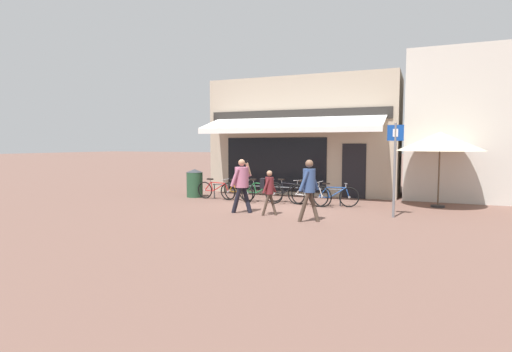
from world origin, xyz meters
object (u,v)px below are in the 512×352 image
bicycle_red (216,190)px  bicycle_orange (238,191)px  bicycle_green (260,192)px  bicycle_blue (334,196)px  bicycle_black (287,192)px  pedestrian_child (268,187)px  litter_bin (195,183)px  pedestrian_adult (242,180)px  parking_sign (395,160)px  cafe_parasol (440,142)px  bicycle_silver (309,195)px  pedestrian_second_adult (309,184)px

bicycle_red → bicycle_orange: bicycle_orange is taller
bicycle_green → bicycle_blue: bicycle_green is taller
bicycle_black → pedestrian_child: 2.58m
bicycle_green → pedestrian_child: 2.61m
bicycle_black → litter_bin: litter_bin is taller
pedestrian_adult → litter_bin: 4.17m
bicycle_blue → bicycle_red: bearing=159.7°
litter_bin → parking_sign: (7.54, -1.61, 1.07)m
pedestrian_adult → pedestrian_child: (0.90, -0.08, -0.16)m
bicycle_orange → litter_bin: bearing=-163.1°
cafe_parasol → bicycle_green: bearing=-167.0°
pedestrian_adult → parking_sign: parking_sign is taller
parking_sign → litter_bin: bearing=167.9°
bicycle_red → pedestrian_adult: 3.21m
parking_sign → bicycle_silver: bearing=157.4°
pedestrian_second_adult → bicycle_green: bearing=132.0°
bicycle_blue → pedestrian_child: pedestrian_child is taller
pedestrian_adult → pedestrian_second_adult: size_ratio=0.98×
bicycle_red → cafe_parasol: bearing=13.9°
bicycle_orange → pedestrian_child: pedestrian_child is taller
pedestrian_child → bicycle_blue: bearing=49.2°
bicycle_blue → parking_sign: (1.96, -1.23, 1.27)m
bicycle_green → parking_sign: 4.92m
bicycle_black → cafe_parasol: 5.32m
pedestrian_adult → cafe_parasol: cafe_parasol is taller
bicycle_green → pedestrian_second_adult: 3.81m
bicycle_silver → pedestrian_child: 2.34m
bicycle_silver → pedestrian_adult: (-1.50, -2.14, 0.61)m
bicycle_blue → bicycle_orange: bearing=160.9°
bicycle_blue → bicycle_green: bearing=161.5°
bicycle_black → pedestrian_second_adult: (1.61, -3.01, 0.64)m
cafe_parasol → bicycle_orange: bearing=-169.0°
bicycle_red → litter_bin: size_ratio=1.53×
cafe_parasol → bicycle_black: bearing=-167.5°
bicycle_silver → cafe_parasol: 4.62m
bicycle_blue → pedestrian_child: size_ratio=1.21×
bicycle_red → parking_sign: bearing=-6.9°
bicycle_green → pedestrian_adult: size_ratio=1.10×
pedestrian_second_adult → litter_bin: pedestrian_second_adult is taller
bicycle_red → litter_bin: litter_bin is taller
bicycle_red → litter_bin: (-1.11, 0.28, 0.20)m
bicycle_red → bicycle_orange: bearing=-0.7°
pedestrian_child → bicycle_green: bearing=109.0°
parking_sign → bicycle_black: bearing=158.2°
bicycle_orange → pedestrian_second_adult: 4.47m
bicycle_silver → litter_bin: 4.77m
pedestrian_adult → cafe_parasol: 6.66m
bicycle_black → parking_sign: size_ratio=0.64×
bicycle_silver → parking_sign: size_ratio=0.63×
pedestrian_second_adult → cafe_parasol: bearing=50.7°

